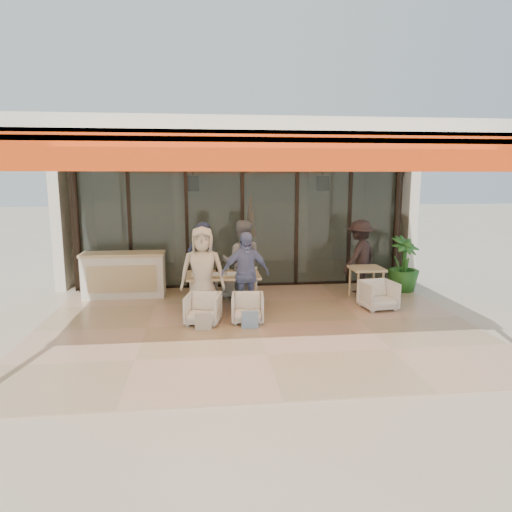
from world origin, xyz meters
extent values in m
plane|color=#C6B293|center=(0.00, 0.00, 0.00)|extent=(70.00, 70.00, 0.00)
cube|color=tan|center=(0.00, 0.00, 0.01)|extent=(8.00, 6.00, 0.01)
cube|color=silver|center=(0.00, 0.00, 3.30)|extent=(8.00, 6.00, 0.20)
cube|color=#E73B0C|center=(0.00, -2.94, 3.02)|extent=(8.00, 0.12, 0.45)
cube|color=orange|center=(0.00, -2.25, 3.14)|extent=(8.00, 1.50, 0.06)
cylinder|color=black|center=(-3.88, 2.88, 1.60)|extent=(0.12, 0.12, 3.20)
cylinder|color=black|center=(3.88, 2.88, 1.60)|extent=(0.12, 0.12, 3.20)
cube|color=#9EADA3|center=(0.00, 3.00, 1.60)|extent=(8.00, 0.03, 3.20)
cube|color=black|center=(0.00, 3.00, 0.04)|extent=(8.00, 0.10, 0.08)
cube|color=black|center=(0.00, 3.00, 3.16)|extent=(8.00, 0.10, 0.08)
cube|color=black|center=(-4.00, 3.00, 1.60)|extent=(0.08, 0.10, 3.20)
cube|color=black|center=(-2.70, 3.00, 1.60)|extent=(0.08, 0.10, 3.20)
cube|color=black|center=(-1.35, 3.00, 1.60)|extent=(0.08, 0.10, 3.20)
cube|color=black|center=(0.00, 3.00, 1.60)|extent=(0.08, 0.10, 3.20)
cube|color=black|center=(1.35, 3.00, 1.60)|extent=(0.08, 0.10, 3.20)
cube|color=black|center=(2.70, 3.00, 1.60)|extent=(0.08, 0.10, 3.20)
cube|color=black|center=(4.00, 3.00, 1.60)|extent=(0.08, 0.10, 3.20)
cube|color=silver|center=(0.00, 6.50, 1.70)|extent=(9.00, 0.25, 3.40)
cube|color=silver|center=(-4.40, 4.75, 1.70)|extent=(0.25, 3.50, 3.40)
cube|color=silver|center=(4.40, 4.75, 1.70)|extent=(0.25, 3.50, 3.40)
cube|color=silver|center=(0.00, 4.75, 3.40)|extent=(9.00, 3.50, 0.25)
cube|color=#DCBB86|center=(0.00, 4.75, 0.01)|extent=(8.00, 3.50, 0.02)
cylinder|color=silver|center=(-1.60, 4.60, 1.50)|extent=(0.40, 0.40, 3.00)
cylinder|color=silver|center=(1.80, 4.60, 1.50)|extent=(0.40, 0.40, 3.00)
cylinder|color=black|center=(-1.20, 4.20, 3.00)|extent=(0.03, 0.03, 0.70)
cube|color=black|center=(-1.20, 4.20, 2.55)|extent=(0.30, 0.30, 0.40)
sphere|color=#FFBF72|center=(-1.20, 4.20, 2.55)|extent=(0.18, 0.18, 0.18)
cylinder|color=black|center=(2.30, 4.20, 3.00)|extent=(0.03, 0.03, 0.70)
cube|color=black|center=(2.30, 4.20, 2.55)|extent=(0.30, 0.30, 0.40)
sphere|color=#FFBF72|center=(2.30, 4.20, 2.55)|extent=(0.18, 0.18, 0.18)
cylinder|color=black|center=(0.30, 4.00, 0.05)|extent=(0.40, 0.40, 0.05)
cylinder|color=black|center=(0.30, 4.00, 1.05)|extent=(0.04, 0.04, 2.10)
cone|color=#EC5A14|center=(0.30, 4.00, 1.70)|extent=(0.32, 0.32, 1.10)
cube|color=silver|center=(-2.77, 2.30, 0.50)|extent=(1.80, 0.60, 1.00)
cube|color=#DCBB86|center=(-2.77, 2.30, 1.01)|extent=(1.85, 0.65, 0.06)
cube|color=#DCBB86|center=(-2.77, 1.99, 0.50)|extent=(1.50, 0.02, 0.60)
cube|color=#DCBB86|center=(-0.56, 1.12, 0.72)|extent=(1.50, 0.90, 0.05)
cube|color=white|center=(-0.56, 1.12, 0.74)|extent=(1.30, 0.35, 0.01)
cylinder|color=#DCBB86|center=(-1.18, 0.80, 0.35)|extent=(0.06, 0.06, 0.70)
cylinder|color=#DCBB86|center=(0.06, 0.80, 0.35)|extent=(0.06, 0.06, 0.70)
cylinder|color=#DCBB86|center=(-1.18, 1.44, 0.35)|extent=(0.06, 0.06, 0.70)
cylinder|color=#DCBB86|center=(0.06, 1.44, 0.35)|extent=(0.06, 0.06, 0.70)
cylinder|color=white|center=(-1.01, 0.97, 0.81)|extent=(0.06, 0.06, 0.11)
cylinder|color=white|center=(-0.81, 1.32, 0.81)|extent=(0.06, 0.06, 0.11)
cylinder|color=white|center=(-0.51, 1.02, 0.81)|extent=(0.06, 0.06, 0.11)
cylinder|color=white|center=(-0.26, 1.30, 0.81)|extent=(0.06, 0.06, 0.11)
cylinder|color=#944B15|center=(-1.11, 1.27, 0.83)|extent=(0.07, 0.07, 0.16)
cylinder|color=black|center=(-0.66, 1.40, 0.83)|extent=(0.09, 0.09, 0.17)
cylinder|color=black|center=(-0.66, 1.40, 0.93)|extent=(0.10, 0.10, 0.01)
cylinder|color=white|center=(-1.01, 0.82, 0.76)|extent=(0.22, 0.22, 0.01)
cylinder|color=white|center=(-0.11, 0.82, 0.76)|extent=(0.22, 0.22, 0.01)
cylinder|color=white|center=(-1.01, 1.44, 0.76)|extent=(0.22, 0.22, 0.01)
cylinder|color=white|center=(-0.11, 1.44, 0.76)|extent=(0.22, 0.22, 0.01)
imported|color=white|center=(-0.98, 2.07, 0.31)|extent=(0.64, 0.61, 0.62)
imported|color=white|center=(-0.14, 2.07, 0.37)|extent=(0.85, 0.82, 0.73)
imported|color=white|center=(-0.98, 0.17, 0.32)|extent=(0.73, 0.70, 0.64)
imported|color=white|center=(-0.14, 0.17, 0.31)|extent=(0.65, 0.61, 0.61)
imported|color=#182034|center=(-0.98, 1.57, 0.90)|extent=(0.75, 0.60, 1.80)
imported|color=slate|center=(-0.14, 1.57, 0.91)|extent=(0.91, 0.72, 1.82)
imported|color=beige|center=(-0.98, 0.67, 0.89)|extent=(0.89, 0.60, 1.79)
imported|color=#6979B0|center=(-0.14, 0.67, 0.84)|extent=(1.03, 0.56, 1.67)
cube|color=silver|center=(-0.98, -0.23, 0.17)|extent=(0.30, 0.10, 0.34)
cube|color=#99BFD8|center=(-0.14, -0.23, 0.17)|extent=(0.30, 0.10, 0.34)
cube|color=#DCBB86|center=(2.64, 1.47, 0.72)|extent=(0.70, 0.70, 0.05)
cylinder|color=#DCBB86|center=(2.36, 1.19, 0.35)|extent=(0.05, 0.05, 0.70)
cylinder|color=#DCBB86|center=(2.92, 1.19, 0.35)|extent=(0.05, 0.05, 0.70)
cylinder|color=#DCBB86|center=(2.36, 1.75, 0.35)|extent=(0.05, 0.05, 0.70)
cylinder|color=#DCBB86|center=(2.92, 1.75, 0.35)|extent=(0.05, 0.05, 0.70)
imported|color=white|center=(2.64, 0.72, 0.34)|extent=(0.73, 0.70, 0.67)
imported|color=black|center=(2.70, 2.12, 0.87)|extent=(1.28, 1.22, 1.74)
imported|color=#1E5919|center=(3.78, 2.10, 0.67)|extent=(1.00, 1.00, 1.34)
camera|label=1|loc=(-0.91, -8.11, 2.74)|focal=32.00mm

